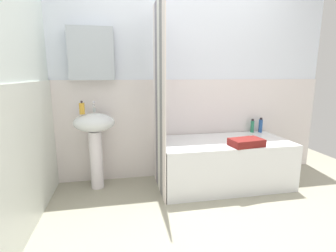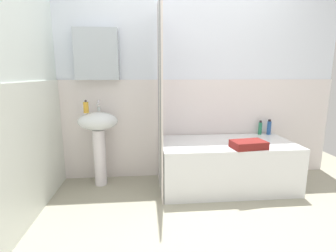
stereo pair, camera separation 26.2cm
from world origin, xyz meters
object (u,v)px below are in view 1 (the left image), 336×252
object	(u,v)px
body_wash_bottle	(261,125)
soap_dispenser	(82,108)
sink	(95,134)
lotion_bottle	(252,126)
towel_folded	(246,142)
bathtub	(223,162)

from	to	relation	value
body_wash_bottle	soap_dispenser	bearing A→B (deg)	-176.01
sink	body_wash_bottle	xyz separation A→B (m)	(2.06, 0.13, -0.01)
lotion_bottle	towel_folded	size ratio (longest dim) A/B	0.52
towel_folded	bathtub	bearing A→B (deg)	118.40
sink	towel_folded	size ratio (longest dim) A/B	2.51
soap_dispenser	bathtub	world-z (taller)	soap_dispenser
sink	towel_folded	distance (m)	1.63
soap_dispenser	bathtub	xyz separation A→B (m)	(1.54, -0.15, -0.65)
sink	body_wash_bottle	distance (m)	2.06
sink	soap_dispenser	distance (m)	0.31
soap_dispenser	towel_folded	bearing A→B (deg)	-13.65
soap_dispenser	towel_folded	size ratio (longest dim) A/B	0.42
body_wash_bottle	towel_folded	size ratio (longest dim) A/B	0.56
sink	towel_folded	bearing A→B (deg)	-15.49
sink	lotion_bottle	bearing A→B (deg)	4.06
body_wash_bottle	lotion_bottle	distance (m)	0.11
sink	bathtub	xyz separation A→B (m)	(1.43, -0.18, -0.36)
body_wash_bottle	lotion_bottle	world-z (taller)	body_wash_bottle
lotion_bottle	bathtub	bearing A→B (deg)	-148.69
body_wash_bottle	lotion_bottle	size ratio (longest dim) A/B	1.08
bathtub	towel_folded	world-z (taller)	towel_folded
body_wash_bottle	sink	bearing A→B (deg)	-176.52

